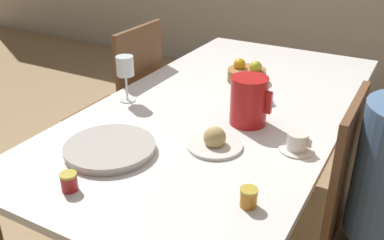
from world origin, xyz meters
TOP-DOWN VIEW (x-y plane):
  - ground_plane at (0.00, 0.00)m, footprint 20.00×20.00m
  - dining_table at (0.00, 0.00)m, footprint 1.01×1.94m
  - chair_person_side at (0.68, -0.26)m, footprint 0.42×0.42m
  - chair_opposite at (-0.68, 0.16)m, footprint 0.42×0.42m
  - red_pitcher at (0.16, -0.12)m, footprint 0.17×0.15m
  - wine_glass_water at (-0.40, -0.17)m, footprint 0.08×0.08m
  - teacup_near_person at (0.39, -0.23)m, footprint 0.13×0.13m
  - teacup_across at (0.12, 0.11)m, footprint 0.13×0.13m
  - serving_tray at (-0.18, -0.57)m, footprint 0.32×0.32m
  - bread_plate at (0.13, -0.35)m, footprint 0.20×0.20m
  - jam_jar_amber at (-0.14, -0.80)m, footprint 0.05×0.05m
  - jam_jar_red at (0.37, -0.61)m, footprint 0.05×0.05m
  - fruit_bowl at (-0.03, 0.31)m, footprint 0.19×0.19m

SIDE VIEW (x-z plane):
  - ground_plane at x=0.00m, z-range 0.00..0.00m
  - chair_person_side at x=0.68m, z-range 0.02..1.01m
  - chair_opposite at x=-0.68m, z-range 0.02..1.01m
  - dining_table at x=0.00m, z-range 0.29..1.04m
  - serving_tray at x=-0.18m, z-range 0.75..0.78m
  - bread_plate at x=0.13m, z-range 0.73..0.81m
  - teacup_near_person at x=0.39m, z-range 0.74..0.81m
  - teacup_across at x=0.12m, z-range 0.74..0.81m
  - jam_jar_amber at x=-0.14m, z-range 0.75..0.81m
  - jam_jar_red at x=0.37m, z-range 0.75..0.81m
  - fruit_bowl at x=-0.03m, z-range 0.73..0.84m
  - red_pitcher at x=0.16m, z-range 0.75..0.95m
  - wine_glass_water at x=-0.40m, z-range 0.80..1.01m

